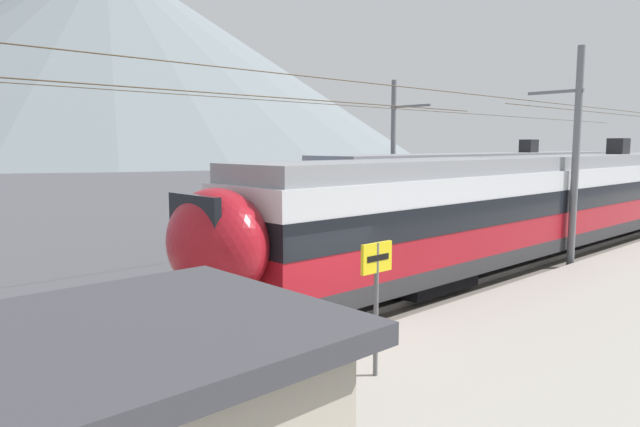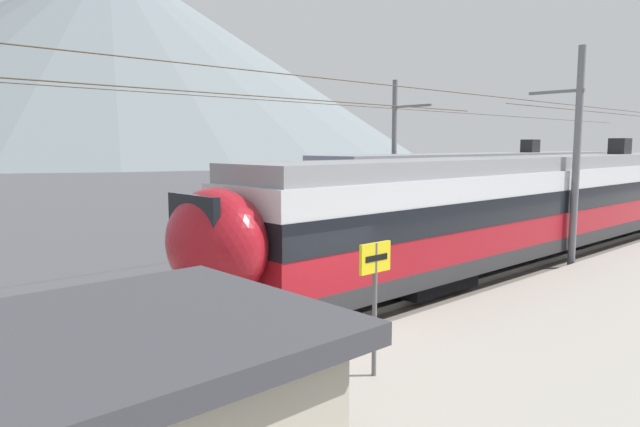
% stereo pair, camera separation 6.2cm
% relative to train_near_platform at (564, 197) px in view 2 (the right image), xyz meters
% --- Properties ---
extents(ground_plane, '(400.00, 400.00, 0.00)m').
position_rel_train_near_platform_xyz_m(ground_plane, '(-13.88, -1.04, -2.23)').
color(ground_plane, '#4C4C51').
extents(platform_slab, '(120.00, 8.84, 0.37)m').
position_rel_train_near_platform_xyz_m(platform_slab, '(-13.88, -6.26, -2.04)').
color(platform_slab, '#A39E93').
rests_on(platform_slab, ground).
extents(track_near, '(120.00, 3.00, 0.28)m').
position_rel_train_near_platform_xyz_m(track_near, '(-13.88, -0.00, -2.16)').
color(track_near, slate).
rests_on(track_near, ground).
extents(track_far, '(120.00, 3.00, 0.28)m').
position_rel_train_near_platform_xyz_m(track_far, '(-13.88, 5.56, -2.16)').
color(track_far, slate).
rests_on(track_far, ground).
extents(train_near_platform, '(32.92, 2.87, 4.27)m').
position_rel_train_near_platform_xyz_m(train_near_platform, '(0.00, 0.00, 0.00)').
color(train_near_platform, '#2D2D30').
rests_on(train_near_platform, track_near).
extents(train_far_track, '(25.20, 3.01, 4.27)m').
position_rel_train_near_platform_xyz_m(train_far_track, '(3.76, 5.56, -0.01)').
color(train_far_track, '#2D2D30').
rests_on(train_far_track, track_far).
extents(catenary_mast_mid, '(40.15, 1.90, 7.45)m').
position_rel_train_near_platform_xyz_m(catenary_mast_mid, '(-2.81, -1.49, 1.69)').
color(catenary_mast_mid, slate).
rests_on(catenary_mast_mid, ground).
extents(catenary_mast_far_side, '(40.15, 2.20, 7.20)m').
position_rel_train_near_platform_xyz_m(catenary_mast_far_side, '(-1.33, 7.31, 1.59)').
color(catenary_mast_far_side, slate).
rests_on(catenary_mast_far_side, ground).
extents(platform_sign, '(0.70, 0.08, 2.28)m').
position_rel_train_near_platform_xyz_m(platform_sign, '(-14.88, -3.56, -0.19)').
color(platform_sign, '#59595B').
rests_on(platform_sign, platform_slab).
extents(passenger_walking, '(0.53, 0.22, 1.69)m').
position_rel_train_near_platform_xyz_m(passenger_walking, '(-17.40, -4.57, -0.91)').
color(passenger_walking, '#383842').
rests_on(passenger_walking, platform_slab).
extents(handbag_beside_passenger, '(0.32, 0.18, 0.41)m').
position_rel_train_near_platform_xyz_m(handbag_beside_passenger, '(-16.79, -4.44, -1.71)').
color(handbag_beside_passenger, black).
rests_on(handbag_beside_passenger, platform_slab).
extents(potted_plant_platform_edge, '(0.66, 0.66, 0.86)m').
position_rel_train_near_platform_xyz_m(potted_plant_platform_edge, '(-17.04, -4.06, -1.38)').
color(potted_plant_platform_edge, brown).
rests_on(potted_plant_platform_edge, platform_slab).
extents(mountain_central_peak, '(189.52, 189.52, 61.79)m').
position_rel_train_near_platform_xyz_m(mountain_central_peak, '(51.97, 164.88, 28.66)').
color(mountain_central_peak, slate).
rests_on(mountain_central_peak, ground).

